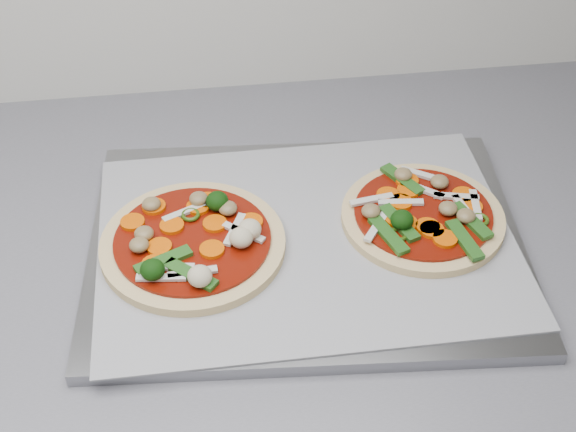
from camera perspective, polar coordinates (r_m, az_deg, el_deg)
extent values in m
cube|color=gray|center=(0.83, 1.29, -1.96)|extent=(0.47, 0.36, 0.01)
cube|color=gray|center=(0.83, 1.30, -1.54)|extent=(0.43, 0.31, 0.00)
cylinder|color=#D7B17A|center=(0.82, -6.78, -2.00)|extent=(0.22, 0.22, 0.01)
cylinder|color=#6F0B04|center=(0.81, -6.81, -1.66)|extent=(0.19, 0.19, 0.00)
cube|color=beige|center=(0.81, -3.18, -1.17)|extent=(0.04, 0.04, 0.00)
cube|color=beige|center=(0.77, -6.80, -4.02)|extent=(0.05, 0.01, 0.00)
ellipsoid|color=olive|center=(0.80, -10.54, -2.04)|extent=(0.02, 0.02, 0.01)
ellipsoid|color=olive|center=(0.85, -9.69, 0.84)|extent=(0.03, 0.03, 0.01)
ellipsoid|color=olive|center=(0.83, -4.31, 0.56)|extent=(0.03, 0.03, 0.01)
cylinder|color=#F55A00|center=(0.82, -5.22, -0.55)|extent=(0.03, 0.03, 0.00)
cylinder|color=#F55A00|center=(0.83, -8.26, -0.68)|extent=(0.03, 0.03, 0.00)
ellipsoid|color=#103409|center=(0.77, -9.62, -3.78)|extent=(0.02, 0.02, 0.02)
cylinder|color=#F55A00|center=(0.84, -6.40, 0.66)|extent=(0.03, 0.03, 0.00)
cube|color=#205B15|center=(0.77, -6.94, -4.15)|extent=(0.05, 0.05, 0.00)
cylinder|color=#F55A00|center=(0.84, -11.00, -0.43)|extent=(0.03, 0.03, 0.00)
ellipsoid|color=#C5B994|center=(0.80, -2.75, -0.95)|extent=(0.03, 0.03, 0.02)
cube|color=beige|center=(0.77, -9.00, -4.35)|extent=(0.05, 0.01, 0.00)
torus|color=#2B480D|center=(0.81, -3.01, -1.11)|extent=(0.02, 0.02, 0.00)
ellipsoid|color=#C5B994|center=(0.79, -3.35, -1.55)|extent=(0.03, 0.03, 0.02)
cylinder|color=#F55A00|center=(0.82, -2.66, -0.42)|extent=(0.04, 0.04, 0.00)
ellipsoid|color=olive|center=(0.82, -10.20, -1.24)|extent=(0.02, 0.02, 0.01)
cylinder|color=#F55A00|center=(0.79, -9.49, -3.41)|extent=(0.03, 0.03, 0.00)
cylinder|color=#F55A00|center=(0.85, -5.75, 1.09)|extent=(0.04, 0.04, 0.00)
ellipsoid|color=#103409|center=(0.84, -5.06, 1.06)|extent=(0.03, 0.03, 0.02)
cylinder|color=#F55A00|center=(0.80, -5.43, -2.38)|extent=(0.03, 0.03, 0.00)
ellipsoid|color=olive|center=(0.85, -6.38, 1.23)|extent=(0.03, 0.03, 0.01)
torus|color=#2B480D|center=(0.84, -6.95, 0.09)|extent=(0.03, 0.03, 0.00)
cube|color=#205B15|center=(0.79, -8.85, -3.15)|extent=(0.06, 0.04, 0.00)
cube|color=beige|center=(0.81, -3.81, -0.96)|extent=(0.03, 0.05, 0.00)
cube|color=beige|center=(0.78, -8.41, -3.60)|extent=(0.05, 0.02, 0.00)
ellipsoid|color=#C5B994|center=(0.76, -6.29, -4.27)|extent=(0.03, 0.03, 0.02)
cube|color=beige|center=(0.84, -7.40, 0.27)|extent=(0.05, 0.03, 0.00)
cylinder|color=#F55A00|center=(0.85, -9.52, 0.67)|extent=(0.03, 0.03, 0.00)
cylinder|color=#F55A00|center=(0.81, -9.13, -2.18)|extent=(0.03, 0.03, 0.00)
torus|color=#2B480D|center=(0.81, -3.31, -1.46)|extent=(0.03, 0.03, 0.00)
cylinder|color=#D7B17A|center=(0.86, 9.54, -0.08)|extent=(0.19, 0.19, 0.01)
cylinder|color=#6F0B04|center=(0.85, 9.59, 0.23)|extent=(0.16, 0.16, 0.00)
cylinder|color=#F55A00|center=(0.88, 8.47, 2.50)|extent=(0.04, 0.04, 0.00)
cylinder|color=#F55A00|center=(0.83, 7.73, -0.21)|extent=(0.03, 0.03, 0.00)
cube|color=beige|center=(0.87, 9.60, 1.87)|extent=(0.04, 0.04, 0.00)
cube|color=#205B15|center=(0.83, 7.91, -0.48)|extent=(0.03, 0.06, 0.00)
torus|color=#2B480D|center=(0.82, 7.86, -1.30)|extent=(0.02, 0.02, 0.00)
cube|color=beige|center=(0.87, 11.88, 1.36)|extent=(0.05, 0.02, 0.00)
cube|color=beige|center=(0.82, 6.31, -0.76)|extent=(0.03, 0.04, 0.00)
cube|color=beige|center=(0.85, 5.97, 1.16)|extent=(0.05, 0.01, 0.00)
cylinder|color=#F55A00|center=(0.86, 7.13, 1.47)|extent=(0.03, 0.03, 0.00)
ellipsoid|color=olive|center=(0.88, 10.73, 2.41)|extent=(0.02, 0.02, 0.01)
cylinder|color=#F55A00|center=(0.83, 8.35, -0.48)|extent=(0.03, 0.03, 0.00)
ellipsoid|color=olive|center=(0.83, 5.92, 0.36)|extent=(0.03, 0.03, 0.01)
cylinder|color=#F55A00|center=(0.82, 11.10, -1.60)|extent=(0.04, 0.04, 0.00)
torus|color=#2B480D|center=(0.85, 13.45, -0.27)|extent=(0.03, 0.03, 0.00)
cube|color=#205B15|center=(0.85, 12.88, -0.32)|extent=(0.03, 0.06, 0.00)
cylinder|color=#F55A00|center=(0.83, 9.91, -0.75)|extent=(0.04, 0.04, 0.00)
cube|color=beige|center=(0.85, 8.03, 0.97)|extent=(0.05, 0.01, 0.00)
cylinder|color=#F55A00|center=(0.83, 10.19, -0.98)|extent=(0.03, 0.03, 0.00)
ellipsoid|color=olive|center=(0.85, 11.32, 0.53)|extent=(0.03, 0.03, 0.01)
cylinder|color=#F55A00|center=(0.86, 12.86, 0.64)|extent=(0.03, 0.03, 0.00)
cylinder|color=#F55A00|center=(0.87, 8.56, 1.81)|extent=(0.03, 0.03, 0.00)
cube|color=#205B15|center=(0.81, 7.16, -1.36)|extent=(0.03, 0.06, 0.00)
ellipsoid|color=#103409|center=(0.82, 8.11, -0.28)|extent=(0.03, 0.03, 0.02)
cube|color=beige|center=(0.86, 12.49, 0.43)|extent=(0.02, 0.05, 0.00)
cube|color=beige|center=(0.89, 9.46, 2.92)|extent=(0.04, 0.03, 0.00)
cylinder|color=#F55A00|center=(0.86, 8.02, 0.97)|extent=(0.03, 0.03, 0.00)
cube|color=beige|center=(0.87, 13.19, 0.75)|extent=(0.02, 0.05, 0.00)
ellipsoid|color=olive|center=(0.84, 12.55, 0.01)|extent=(0.03, 0.03, 0.01)
ellipsoid|color=olive|center=(0.88, 8.20, 2.94)|extent=(0.02, 0.02, 0.01)
cube|color=#205B15|center=(0.88, 8.14, 2.57)|extent=(0.04, 0.06, 0.00)
cylinder|color=#F55A00|center=(0.88, 12.39, 1.46)|extent=(0.03, 0.03, 0.00)
cube|color=#205B15|center=(0.82, 12.44, -1.66)|extent=(0.03, 0.06, 0.00)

